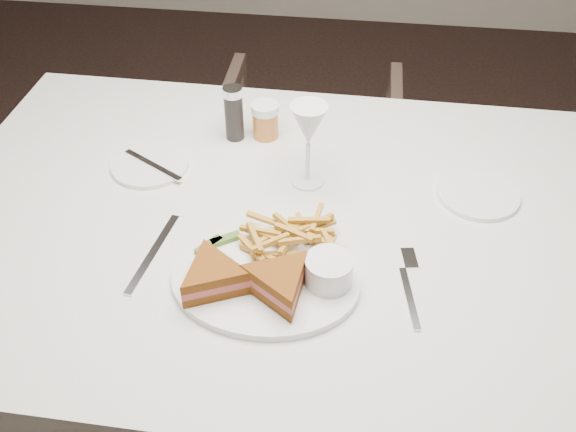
% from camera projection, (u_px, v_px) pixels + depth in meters
% --- Properties ---
extents(ground, '(5.00, 5.00, 0.00)m').
position_uv_depth(ground, '(290.00, 411.00, 1.74)').
color(ground, black).
rests_on(ground, ground).
extents(table, '(1.40, 0.94, 0.75)m').
position_uv_depth(table, '(291.00, 342.00, 1.45)').
color(table, silver).
rests_on(table, ground).
extents(chair_far, '(0.58, 0.54, 0.59)m').
position_uv_depth(chair_far, '(308.00, 159.00, 2.12)').
color(chair_far, '#48362C').
rests_on(chair_far, ground).
extents(table_setting, '(0.82, 0.63, 0.18)m').
position_uv_depth(table_setting, '(278.00, 226.00, 1.14)').
color(table_setting, white).
rests_on(table_setting, table).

